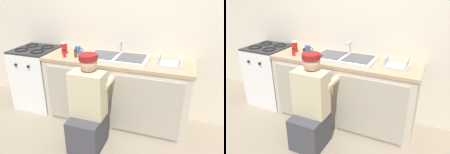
# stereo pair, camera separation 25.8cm
# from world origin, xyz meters

# --- Properties ---
(ground_plane) EXTENTS (12.00, 12.00, 0.00)m
(ground_plane) POSITION_xyz_m (0.00, 0.00, 0.00)
(ground_plane) COLOR gray
(back_wall) EXTENTS (6.00, 0.10, 2.50)m
(back_wall) POSITION_xyz_m (0.00, 0.65, 1.25)
(back_wall) COLOR beige
(back_wall) RESTS_ON ground_plane
(counter_cabinet) EXTENTS (1.89, 0.62, 0.85)m
(counter_cabinet) POSITION_xyz_m (0.00, 0.29, 0.42)
(counter_cabinet) COLOR beige
(counter_cabinet) RESTS_ON ground_plane
(countertop) EXTENTS (1.93, 0.62, 0.04)m
(countertop) POSITION_xyz_m (0.00, 0.30, 0.87)
(countertop) COLOR tan
(countertop) RESTS_ON counter_cabinet
(sink_double_basin) EXTENTS (0.80, 0.44, 0.19)m
(sink_double_basin) POSITION_xyz_m (0.00, 0.30, 0.91)
(sink_double_basin) COLOR silver
(sink_double_basin) RESTS_ON countertop
(stove_range) EXTENTS (0.59, 0.62, 0.92)m
(stove_range) POSITION_xyz_m (-1.26, 0.30, 0.45)
(stove_range) COLOR white
(stove_range) RESTS_ON ground_plane
(plumber_person) EXTENTS (0.42, 0.61, 1.10)m
(plumber_person) POSITION_xyz_m (-0.13, -0.35, 0.46)
(plumber_person) COLOR #3F3F47
(plumber_person) RESTS_ON ground_plane
(spice_bottle_pepper) EXTENTS (0.04, 0.04, 0.10)m
(spice_bottle_pepper) POSITION_xyz_m (-0.53, 0.17, 0.94)
(spice_bottle_pepper) COLOR #513823
(spice_bottle_pepper) RESTS_ON countertop
(dish_rack_tray) EXTENTS (0.28, 0.22, 0.11)m
(dish_rack_tray) POSITION_xyz_m (0.66, 0.28, 0.91)
(dish_rack_tray) COLOR #B2B7BC
(dish_rack_tray) RESTS_ON countertop
(coffee_mug) EXTENTS (0.13, 0.08, 0.09)m
(coffee_mug) POSITION_xyz_m (-0.58, 0.34, 0.94)
(coffee_mug) COLOR #335699
(coffee_mug) RESTS_ON countertop
(soda_cup_red) EXTENTS (0.08, 0.08, 0.15)m
(soda_cup_red) POSITION_xyz_m (-0.75, 0.28, 0.96)
(soda_cup_red) COLOR red
(soda_cup_red) RESTS_ON countertop
(spice_bottle_red) EXTENTS (0.04, 0.04, 0.10)m
(spice_bottle_red) POSITION_xyz_m (-0.67, 0.13, 0.94)
(spice_bottle_red) COLOR red
(spice_bottle_red) RESTS_ON countertop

